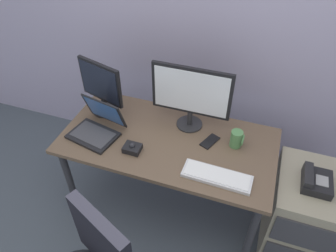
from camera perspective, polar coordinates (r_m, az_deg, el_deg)
ground_plane at (r=2.69m, az=0.00°, el=-13.72°), size 8.00×8.00×0.00m
back_wall at (r=2.36m, az=6.05°, el=21.22°), size 6.00×0.10×2.80m
desk at (r=2.19m, az=0.00°, el=-3.99°), size 1.42×0.71×0.73m
file_cabinet at (r=2.41m, az=22.57°, el=-14.32°), size 0.42×0.53×0.67m
desk_phone at (r=2.12m, az=24.91°, el=-8.90°), size 0.17×0.20×0.09m
monitor_main at (r=2.08m, az=4.15°, el=5.68°), size 0.53×0.18×0.46m
monitor_side at (r=2.28m, az=-11.89°, el=7.01°), size 0.35×0.18×0.40m
keyboard at (r=1.92m, az=8.74°, el=-8.84°), size 0.41×0.15×0.03m
laptop at (r=2.20m, az=-12.54°, el=-0.06°), size 0.36×0.35×0.23m
trackball_mouse at (r=2.05m, az=-6.40°, el=-3.92°), size 0.11×0.09×0.07m
coffee_mug at (r=2.09m, az=12.19°, el=-2.28°), size 0.09×0.08×0.12m
cell_phone at (r=2.13m, az=7.50°, el=-2.74°), size 0.12×0.16×0.01m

